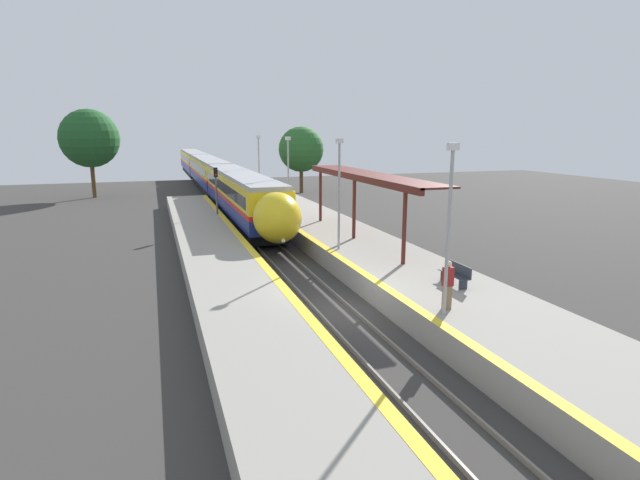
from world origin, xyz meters
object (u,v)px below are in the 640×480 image
Objects in this scene: lamppost_mid at (339,187)px; lamppost_far at (288,172)px; platform_bench at (456,273)px; lamppost_near at (449,220)px; lamppost_farthest at (259,164)px; railway_signal at (216,191)px; person_waiting at (448,284)px; train at (210,173)px.

lamppost_far is at bearing 90.00° from lamppost_mid.
platform_bench is 4.59m from lamppost_near.
lamppost_farthest is at bearing 90.00° from lamppost_far.
railway_signal is at bearing 144.67° from lamppost_far.
lamppost_far is (-2.30, 17.65, 2.80)m from platform_bench.
lamppost_far is at bearing 91.01° from person_waiting.
lamppost_near is at bearing -78.84° from railway_signal.
platform_bench is at bearing -82.57° from lamppost_far.
lamppost_farthest is (4.69, 6.91, 1.55)m from railway_signal.
platform_bench is at bearing 50.74° from lamppost_near.
train reaches higher than person_waiting.
train is 27.39m from lamppost_far.
train is at bearing 84.80° from railway_signal.
lamppost_farthest is (0.00, 30.70, 0.00)m from lamppost_near.
railway_signal is 0.79× the size of lamppost_mid.
lamppost_near is 30.70m from lamppost_farthest.
platform_bench is 3.13m from person_waiting.
lamppost_far reaches higher than railway_signal.
lamppost_farthest is (0.00, 20.47, 0.00)m from lamppost_mid.
lamppost_near reaches higher than railway_signal.
railway_signal is 5.96m from lamppost_far.
person_waiting is at bearing -87.94° from lamppost_mid.
railway_signal is at bearing -124.19° from lamppost_farthest.
lamppost_near is 10.23m from lamppost_mid.
person_waiting reaches higher than platform_bench.
person_waiting is 0.31× the size of lamppost_far.
lamppost_far is at bearing -90.00° from lamppost_farthest.
platform_bench is at bearing -71.56° from railway_signal.
lamppost_near is (-2.30, -2.82, 2.80)m from platform_bench.
person_waiting is 20.20m from lamppost_far.
platform_bench is at bearing 51.06° from person_waiting.
lamppost_far and lamppost_farthest have the same top height.
lamppost_near reaches higher than train.
platform_bench is 1.00× the size of person_waiting.
platform_bench is at bearing -72.76° from lamppost_mid.
train is 12.41× the size of lamppost_near.
lamppost_near is 1.00× the size of lamppost_farthest.
lamppost_mid reaches higher than train.
lamppost_mid reaches higher than person_waiting.
person_waiting is at bearing -88.99° from lamppost_far.
lamppost_far is (-0.35, 20.06, 2.36)m from person_waiting.
railway_signal reaches higher than platform_bench.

